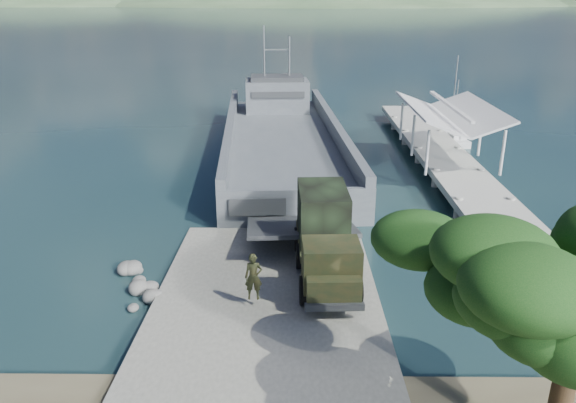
# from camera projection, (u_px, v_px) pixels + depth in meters

# --- Properties ---
(ground) EXTENTS (1400.00, 1400.00, 0.00)m
(ground) POSITION_uv_depth(u_px,v_px,m) (268.00, 299.00, 25.83)
(ground) COLOR #163136
(ground) RESTS_ON ground
(boat_ramp) EXTENTS (10.00, 18.00, 0.50)m
(boat_ramp) POSITION_uv_depth(u_px,v_px,m) (267.00, 306.00, 24.81)
(boat_ramp) COLOR slate
(boat_ramp) RESTS_ON ground
(shoreline_rocks) EXTENTS (3.20, 5.60, 0.90)m
(shoreline_rocks) POSITION_uv_depth(u_px,v_px,m) (137.00, 293.00, 26.37)
(shoreline_rocks) COLOR #50504E
(shoreline_rocks) RESTS_ON ground
(distant_headlands) EXTENTS (1000.00, 240.00, 48.00)m
(distant_headlands) POSITION_uv_depth(u_px,v_px,m) (345.00, 5.00, 549.38)
(distant_headlands) COLOR #334C2F
(distant_headlands) RESTS_ON ground
(pier) EXTENTS (6.40, 44.00, 6.10)m
(pier) POSITION_uv_depth(u_px,v_px,m) (449.00, 155.00, 42.69)
(pier) COLOR #A8A89E
(pier) RESTS_ON ground
(landing_craft) EXTENTS (11.69, 37.48, 10.98)m
(landing_craft) POSITION_uv_depth(u_px,v_px,m) (283.00, 146.00, 47.74)
(landing_craft) COLOR #464D53
(landing_craft) RESTS_ON ground
(military_truck) EXTENTS (2.97, 8.25, 3.77)m
(military_truck) POSITION_uv_depth(u_px,v_px,m) (325.00, 236.00, 26.61)
(military_truck) COLOR black
(military_truck) RESTS_ON boat_ramp
(soldier) EXTENTS (0.77, 0.52, 2.07)m
(soldier) POSITION_uv_depth(u_px,v_px,m) (254.00, 285.00, 23.94)
(soldier) COLOR #202F1A
(soldier) RESTS_ON boat_ramp
(sailboat_near) EXTENTS (2.14, 5.06, 5.97)m
(sailboat_near) POSITION_uv_depth(u_px,v_px,m) (453.00, 139.00, 52.31)
(sailboat_near) COLOR silver
(sailboat_near) RESTS_ON ground
(sailboat_far) EXTENTS (2.29, 6.30, 7.52)m
(sailboat_far) POSITION_uv_depth(u_px,v_px,m) (451.00, 124.00, 57.79)
(sailboat_far) COLOR silver
(sailboat_far) RESTS_ON ground
(overhang_tree) EXTENTS (8.12, 7.47, 7.37)m
(overhang_tree) POSITION_uv_depth(u_px,v_px,m) (555.00, 284.00, 15.08)
(overhang_tree) COLOR black
(overhang_tree) RESTS_ON ground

